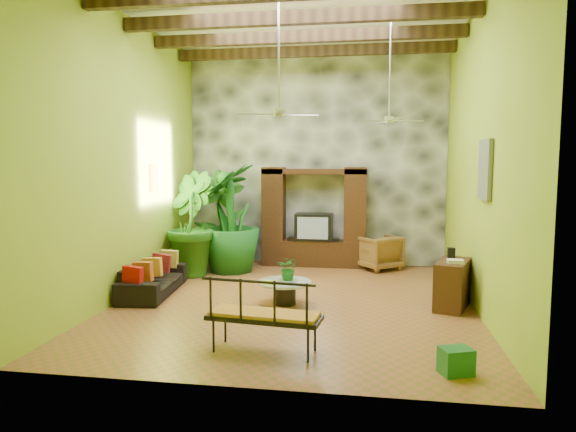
% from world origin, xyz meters
% --- Properties ---
extents(ground, '(7.00, 7.00, 0.00)m').
position_xyz_m(ground, '(0.00, 0.00, 0.00)').
color(ground, brown).
rests_on(ground, ground).
extents(ceiling, '(6.00, 7.00, 0.02)m').
position_xyz_m(ceiling, '(0.00, 0.00, 5.00)').
color(ceiling, silver).
rests_on(ceiling, back_wall).
extents(back_wall, '(6.00, 0.02, 5.00)m').
position_xyz_m(back_wall, '(0.00, 3.50, 2.50)').
color(back_wall, '#95B128').
rests_on(back_wall, ground).
extents(left_wall, '(0.02, 7.00, 5.00)m').
position_xyz_m(left_wall, '(-3.00, 0.00, 2.50)').
color(left_wall, '#95B128').
rests_on(left_wall, ground).
extents(right_wall, '(0.02, 7.00, 5.00)m').
position_xyz_m(right_wall, '(3.00, 0.00, 2.50)').
color(right_wall, '#95B128').
rests_on(right_wall, ground).
extents(stone_accent_wall, '(5.98, 0.10, 4.98)m').
position_xyz_m(stone_accent_wall, '(0.00, 3.44, 2.50)').
color(stone_accent_wall, '#35373C').
rests_on(stone_accent_wall, ground).
extents(ceiling_beams, '(5.95, 5.36, 0.22)m').
position_xyz_m(ceiling_beams, '(0.00, 0.00, 4.78)').
color(ceiling_beams, '#372611').
rests_on(ceiling_beams, ceiling).
extents(entertainment_center, '(2.40, 0.55, 2.30)m').
position_xyz_m(entertainment_center, '(0.00, 3.14, 0.97)').
color(entertainment_center, black).
rests_on(entertainment_center, ground).
extents(ceiling_fan_front, '(1.28, 1.28, 1.86)m').
position_xyz_m(ceiling_fan_front, '(-0.20, -0.40, 3.40)').
color(ceiling_fan_front, silver).
rests_on(ceiling_fan_front, ceiling).
extents(ceiling_fan_back, '(1.28, 1.28, 1.86)m').
position_xyz_m(ceiling_fan_back, '(1.60, 1.20, 3.40)').
color(ceiling_fan_back, silver).
rests_on(ceiling_fan_back, ceiling).
extents(wall_art_mask, '(0.06, 0.32, 0.55)m').
position_xyz_m(wall_art_mask, '(-2.96, 1.00, 2.10)').
color(wall_art_mask, gold).
rests_on(wall_art_mask, left_wall).
extents(wall_art_painting, '(0.06, 0.70, 0.90)m').
position_xyz_m(wall_art_painting, '(2.96, -0.60, 2.30)').
color(wall_art_painting, teal).
rests_on(wall_art_painting, right_wall).
extents(sofa, '(0.95, 2.01, 0.57)m').
position_xyz_m(sofa, '(-2.65, 0.11, 0.28)').
color(sofa, black).
rests_on(sofa, ground).
extents(wicker_armchair, '(1.17, 1.18, 0.77)m').
position_xyz_m(wicker_armchair, '(1.49, 2.97, 0.39)').
color(wicker_armchair, brown).
rests_on(wicker_armchair, ground).
extents(tall_plant_a, '(1.41, 1.20, 2.26)m').
position_xyz_m(tall_plant_a, '(-2.08, 2.51, 1.13)').
color(tall_plant_a, '#26661A').
rests_on(tall_plant_a, ground).
extents(tall_plant_b, '(1.50, 1.57, 2.23)m').
position_xyz_m(tall_plant_b, '(-2.54, 1.77, 1.12)').
color(tall_plant_b, '#24641A').
rests_on(tall_plant_b, ground).
extents(tall_plant_c, '(1.39, 1.39, 2.38)m').
position_xyz_m(tall_plant_c, '(-1.74, 2.22, 1.19)').
color(tall_plant_c, '#175A1D').
rests_on(tall_plant_c, ground).
extents(coffee_table, '(0.91, 0.91, 0.40)m').
position_xyz_m(coffee_table, '(-0.14, -0.22, 0.26)').
color(coffee_table, black).
rests_on(coffee_table, ground).
extents(centerpiece_plant, '(0.41, 0.37, 0.41)m').
position_xyz_m(centerpiece_plant, '(-0.08, -0.11, 0.60)').
color(centerpiece_plant, '#185B1C').
rests_on(centerpiece_plant, coffee_table).
extents(yellow_tray, '(0.32, 0.27, 0.03)m').
position_xyz_m(yellow_tray, '(-0.37, -0.39, 0.41)').
color(yellow_tray, gold).
rests_on(yellow_tray, coffee_table).
extents(iron_bench, '(1.50, 0.69, 0.57)m').
position_xyz_m(iron_bench, '(-0.03, -2.51, 0.54)').
color(iron_bench, black).
rests_on(iron_bench, ground).
extents(side_console, '(0.74, 1.08, 0.79)m').
position_xyz_m(side_console, '(2.65, 0.02, 0.40)').
color(side_console, '#392512').
rests_on(side_console, ground).
extents(green_bin, '(0.42, 0.37, 0.31)m').
position_xyz_m(green_bin, '(2.27, -2.77, 0.15)').
color(green_bin, '#1D6E25').
rests_on(green_bin, ground).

